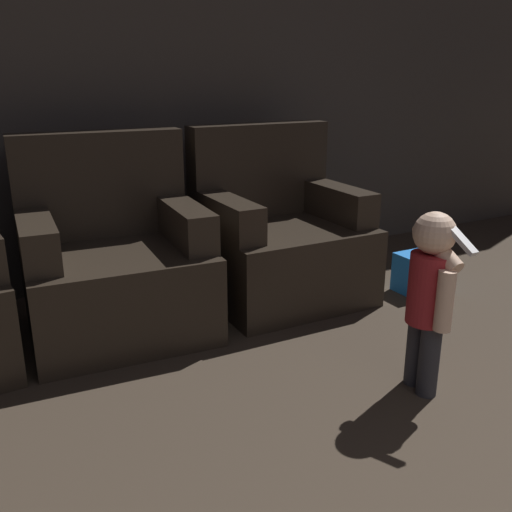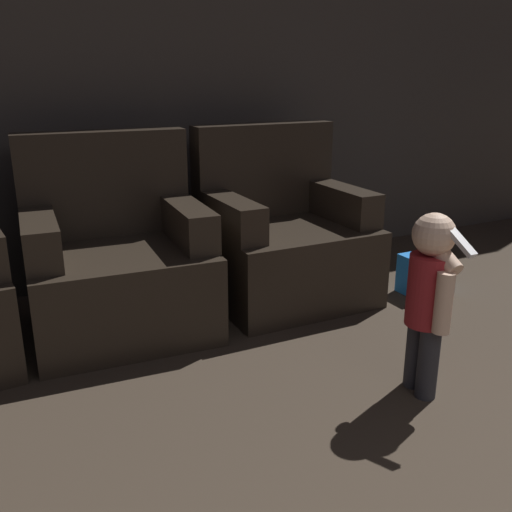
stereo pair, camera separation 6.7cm
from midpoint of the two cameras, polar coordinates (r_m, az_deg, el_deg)
wall_back at (r=3.67m, az=-12.21°, el=17.58°), size 8.40×0.05×2.60m
armchair_middle at (r=3.04m, az=-14.53°, el=-0.93°), size 0.94×0.85×1.01m
armchair_right at (r=3.39m, az=1.74°, el=1.62°), size 0.90×0.80×1.01m
person_toddler at (r=2.41m, az=16.29°, el=-3.18°), size 0.17×0.31×0.78m
toy_backpack at (r=3.64m, az=15.42°, el=-1.62°), size 0.26×0.22×0.24m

